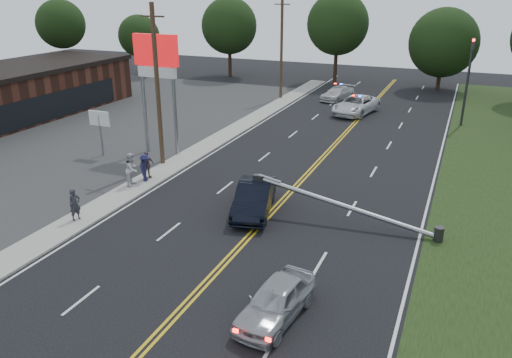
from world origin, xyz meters
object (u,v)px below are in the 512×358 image
at_px(small_sign, 100,122).
at_px(waiting_sedan, 276,301).
at_px(utility_pole_far, 281,48).
at_px(bystander_a, 75,205).
at_px(bystander_c, 145,168).
at_px(crashed_sedan, 254,198).
at_px(traffic_signal, 468,75).
at_px(bystander_b, 132,169).
at_px(pylon_sign, 157,66).
at_px(emergency_a, 356,105).
at_px(emergency_b, 338,93).
at_px(fallen_streetlight, 354,209).
at_px(bystander_d, 147,165).
at_px(utility_pole_mid, 157,87).

relative_size(small_sign, waiting_sedan, 0.77).
bearing_deg(utility_pole_far, bystander_a, -88.59).
bearing_deg(bystander_c, crashed_sedan, -114.57).
relative_size(crashed_sedan, bystander_a, 3.01).
relative_size(traffic_signal, bystander_a, 4.38).
relative_size(bystander_b, bystander_c, 1.18).
bearing_deg(traffic_signal, pylon_sign, -139.61).
bearing_deg(utility_pole_far, pylon_sign, -93.72).
distance_m(emergency_a, bystander_b, 23.91).
distance_m(emergency_a, bystander_a, 28.54).
height_order(utility_pole_far, bystander_c, utility_pole_far).
height_order(waiting_sedan, emergency_b, waiting_sedan).
height_order(fallen_streetlight, bystander_b, bystander_b).
distance_m(emergency_a, bystander_d, 22.69).
relative_size(pylon_sign, waiting_sedan, 1.99).
distance_m(small_sign, bystander_d, 6.26).
relative_size(small_sign, crashed_sedan, 0.64).
height_order(emergency_a, bystander_d, bystander_d).
bearing_deg(traffic_signal, bystander_b, -127.69).
bearing_deg(waiting_sedan, bystander_b, 152.31).
height_order(bystander_b, bystander_d, bystander_b).
xyz_separation_m(bystander_a, bystander_c, (0.10, 5.74, 0.01)).
height_order(emergency_b, bystander_a, bystander_a).
bearing_deg(emergency_a, bystander_c, -98.03).
bearing_deg(waiting_sedan, traffic_signal, 87.36).
height_order(utility_pole_far, emergency_a, utility_pole_far).
distance_m(waiting_sedan, bystander_a, 12.18).
bearing_deg(emergency_a, bystander_b, -98.06).
bearing_deg(waiting_sedan, small_sign, 151.73).
height_order(utility_pole_mid, bystander_c, utility_pole_mid).
distance_m(pylon_sign, emergency_a, 19.97).
bearing_deg(bystander_b, traffic_signal, -49.49).
xyz_separation_m(utility_pole_mid, utility_pole_far, (0.00, 22.00, 0.00)).
relative_size(traffic_signal, fallen_streetlight, 0.75).
xyz_separation_m(crashed_sedan, bystander_b, (-7.80, 0.45, 0.29)).
bearing_deg(crashed_sedan, bystander_d, 153.46).
relative_size(emergency_a, bystander_d, 3.53).
relative_size(traffic_signal, bystander_b, 3.66).
bearing_deg(bystander_a, small_sign, 50.76).
bearing_deg(bystander_a, fallen_streetlight, -50.31).
height_order(crashed_sedan, bystander_d, bystander_d).
xyz_separation_m(small_sign, traffic_signal, (22.30, 18.00, 1.87)).
bearing_deg(bystander_a, utility_pole_mid, 23.55).
bearing_deg(bystander_a, crashed_sedan, -40.89).
distance_m(fallen_streetlight, crashed_sedan, 5.05).
distance_m(pylon_sign, traffic_signal, 24.75).
xyz_separation_m(pylon_sign, utility_pole_mid, (1.30, -2.00, -0.91)).
distance_m(small_sign, bystander_c, 6.61).
xyz_separation_m(utility_pole_mid, emergency_a, (8.51, 18.61, -4.27)).
height_order(utility_pole_mid, waiting_sedan, utility_pole_mid).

